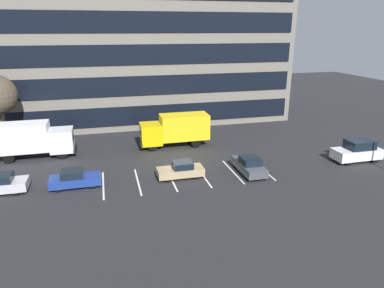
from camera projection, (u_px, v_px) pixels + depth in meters
ground_plane at (180, 165)px, 32.49m from camera, size 120.00×120.00×0.00m
office_building at (149, 39)px, 45.56m from camera, size 36.02×11.43×21.60m
lot_markings at (187, 176)px, 29.89m from camera, size 14.14×5.40×0.01m
box_truck_white at (31, 138)px, 33.63m from camera, size 7.57×2.51×3.51m
box_truck_yellow_all at (176, 129)px, 37.05m from camera, size 7.37×2.44×3.42m
sedan_navy at (75, 179)px, 27.76m from camera, size 3.97×1.66×1.42m
sedan_tan at (181, 170)px, 29.52m from camera, size 3.91×1.64×1.40m
suv_white at (357, 151)px, 33.13m from camera, size 4.57×1.94×2.07m
sedan_charcoal at (249, 165)px, 30.43m from camera, size 1.76×4.20×1.50m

